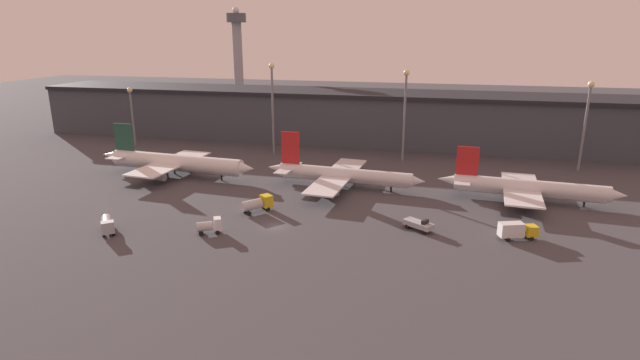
{
  "coord_description": "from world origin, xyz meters",
  "views": [
    {
      "loc": [
        31.41,
        -90.46,
        38.64
      ],
      "look_at": [
        6.03,
        14.96,
        6.0
      ],
      "focal_mm": 28.0,
      "sensor_mm": 36.0,
      "label": 1
    }
  ],
  "objects": [
    {
      "name": "ground",
      "position": [
        0.0,
        0.0,
        0.0
      ],
      "size": [
        600.0,
        600.0,
        0.0
      ],
      "primitive_type": "plane",
      "color": "#423F44"
    },
    {
      "name": "terminal_building",
      "position": [
        0.0,
        82.9,
        9.16
      ],
      "size": [
        229.43,
        24.15,
        18.23
      ],
      "color": "#3D424C",
      "rests_on": "ground"
    },
    {
      "name": "airplane_0",
      "position": [
        -38.38,
        28.92,
        3.77
      ],
      "size": [
        47.71,
        29.11,
        13.76
      ],
      "rotation": [
        0.0,
        0.0,
        -0.07
      ],
      "color": "white",
      "rests_on": "ground"
    },
    {
      "name": "airplane_1",
      "position": [
        8.2,
        29.79,
        3.15
      ],
      "size": [
        41.8,
        34.78,
        13.54
      ],
      "rotation": [
        0.0,
        0.0,
        -0.07
      ],
      "color": "silver",
      "rests_on": "ground"
    },
    {
      "name": "airplane_2",
      "position": [
        52.45,
        28.54,
        3.3
      ],
      "size": [
        41.52,
        27.34,
        12.26
      ],
      "rotation": [
        0.0,
        0.0,
        -0.07
      ],
      "color": "silver",
      "rests_on": "ground"
    },
    {
      "name": "service_vehicle_0",
      "position": [
        47.28,
        4.53,
        1.91
      ],
      "size": [
        7.64,
        4.44,
        3.42
      ],
      "rotation": [
        0.0,
        0.0,
        0.33
      ],
      "color": "gold",
      "rests_on": "ground"
    },
    {
      "name": "service_vehicle_1",
      "position": [
        -6.48,
        7.34,
        1.85
      ],
      "size": [
        6.45,
        7.08,
        3.38
      ],
      "rotation": [
        0.0,
        0.0,
        0.88
      ],
      "color": "gold",
      "rests_on": "ground"
    },
    {
      "name": "service_vehicle_2",
      "position": [
        28.87,
        4.96,
        1.21
      ],
      "size": [
        6.52,
        5.46,
        2.57
      ],
      "rotation": [
        0.0,
        0.0,
        -0.58
      ],
      "color": "#9EA3A8",
      "rests_on": "ground"
    },
    {
      "name": "service_vehicle_3",
      "position": [
        -11.17,
        -6.62,
        1.65
      ],
      "size": [
        5.09,
        3.94,
        3.19
      ],
      "rotation": [
        0.0,
        0.0,
        0.49
      ],
      "color": "white",
      "rests_on": "ground"
    },
    {
      "name": "service_vehicle_4",
      "position": [
        -31.21,
        -10.76,
        1.73
      ],
      "size": [
        5.67,
        6.38,
        3.06
      ],
      "rotation": [
        0.0,
        0.0,
        -0.91
      ],
      "color": "#9EA3A8",
      "rests_on": "ground"
    },
    {
      "name": "lamp_post_0",
      "position": [
        -71.63,
        60.66,
        13.15
      ],
      "size": [
        1.8,
        1.8,
        20.07
      ],
      "color": "slate",
      "rests_on": "ground"
    },
    {
      "name": "lamp_post_1",
      "position": [
        -20.55,
        60.66,
        18.01
      ],
      "size": [
        1.8,
        1.8,
        28.87
      ],
      "color": "slate",
      "rests_on": "ground"
    },
    {
      "name": "lamp_post_2",
      "position": [
        21.21,
        60.66,
        17.31
      ],
      "size": [
        1.8,
        1.8,
        27.57
      ],
      "color": "slate",
      "rests_on": "ground"
    },
    {
      "name": "lamp_post_3",
      "position": [
        71.15,
        60.66,
        16.1
      ],
      "size": [
        1.8,
        1.8,
        25.37
      ],
      "color": "slate",
      "rests_on": "ground"
    },
    {
      "name": "control_tower",
      "position": [
        -61.69,
        132.58,
        28.14
      ],
      "size": [
        9.0,
        9.0,
        48.88
      ],
      "color": "#99999E",
      "rests_on": "ground"
    }
  ]
}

